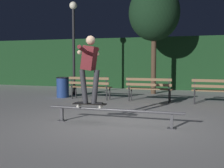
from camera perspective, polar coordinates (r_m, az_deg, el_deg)
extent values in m
plane|color=#ADAAA8|center=(6.53, 0.74, -7.96)|extent=(90.00, 90.00, 0.00)
cube|color=#193D1E|center=(14.81, 10.51, 4.21)|extent=(24.00, 1.20, 2.65)
cylinder|color=#47474C|center=(6.30, 0.29, -5.32)|extent=(3.16, 0.06, 0.06)
cube|color=#47474C|center=(6.83, -10.22, -6.16)|extent=(0.06, 0.06, 0.30)
cube|color=#47474C|center=(6.85, -10.20, -7.36)|extent=(0.18, 0.18, 0.01)
cube|color=#47474C|center=(6.08, 12.13, -7.53)|extent=(0.06, 0.06, 0.30)
cube|color=#47474C|center=(6.11, 12.11, -8.87)|extent=(0.18, 0.18, 0.01)
cube|color=black|center=(6.47, -4.59, -4.08)|extent=(0.79, 0.26, 0.02)
cube|color=black|center=(6.47, -4.60, -3.99)|extent=(0.78, 0.25, 0.00)
cube|color=#9E9EA3|center=(6.40, -2.33, -4.33)|extent=(0.06, 0.17, 0.02)
cube|color=#9E9EA3|center=(6.56, -6.80, -4.14)|extent=(0.06, 0.17, 0.02)
cylinder|color=beige|center=(6.33, -2.52, -4.76)|extent=(0.05, 0.03, 0.05)
cylinder|color=beige|center=(6.48, -2.14, -4.53)|extent=(0.05, 0.03, 0.05)
cylinder|color=beige|center=(6.49, -7.04, -4.55)|extent=(0.05, 0.03, 0.05)
cylinder|color=beige|center=(6.64, -6.56, -4.34)|extent=(0.05, 0.03, 0.05)
cube|color=black|center=(6.42, -3.06, -3.93)|extent=(0.27, 0.12, 0.03)
cube|color=black|center=(6.53, -6.10, -3.81)|extent=(0.27, 0.12, 0.03)
cylinder|color=#333338|center=(6.38, -3.42, -0.59)|extent=(0.21, 0.14, 0.79)
cylinder|color=#333338|center=(6.47, -5.80, -0.53)|extent=(0.21, 0.14, 0.79)
cube|color=maroon|center=(6.40, -4.66, 5.33)|extent=(0.36, 0.38, 0.57)
cylinder|color=maroon|center=(6.04, -5.79, 6.88)|extent=(0.13, 0.61, 0.21)
cylinder|color=maroon|center=(6.77, -3.67, 6.66)|extent=(0.13, 0.61, 0.21)
sphere|color=beige|center=(5.78, -6.70, 6.48)|extent=(0.09, 0.09, 0.09)
sphere|color=beige|center=(7.03, -2.99, 6.18)|extent=(0.09, 0.09, 0.09)
sphere|color=beige|center=(6.41, -4.42, 8.91)|extent=(0.21, 0.21, 0.21)
cube|color=black|center=(10.45, -0.47, -1.95)|extent=(0.04, 0.04, 0.44)
cube|color=black|center=(10.15, -1.07, -2.15)|extent=(0.04, 0.04, 0.44)
cube|color=black|center=(10.07, -1.15, 0.31)|extent=(0.04, 0.04, 0.44)
cube|color=black|center=(10.99, -7.43, -1.67)|extent=(0.04, 0.04, 0.44)
cube|color=black|center=(10.70, -8.18, -1.84)|extent=(0.04, 0.04, 0.44)
cube|color=black|center=(10.63, -8.31, 0.49)|extent=(0.04, 0.04, 0.44)
cube|color=brown|center=(10.65, -4.09, -0.55)|extent=(1.60, 0.12, 0.04)
cube|color=brown|center=(10.53, -4.38, -0.62)|extent=(1.60, 0.12, 0.04)
cube|color=brown|center=(10.40, -4.69, -0.68)|extent=(1.60, 0.12, 0.04)
cube|color=brown|center=(10.32, -4.85, 0.18)|extent=(1.60, 0.07, 0.09)
cube|color=brown|center=(10.31, -4.85, 1.18)|extent=(1.60, 0.07, 0.09)
cube|color=black|center=(9.98, 11.83, -2.36)|extent=(0.04, 0.04, 0.44)
cube|color=black|center=(9.67, 11.60, -2.59)|extent=(0.04, 0.04, 0.44)
cube|color=black|center=(9.58, 11.61, -0.01)|extent=(0.04, 0.04, 0.44)
cube|color=black|center=(10.25, 3.98, -2.10)|extent=(0.04, 0.04, 0.44)
cube|color=black|center=(9.94, 3.51, -2.30)|extent=(0.04, 0.04, 0.44)
cube|color=black|center=(9.86, 3.46, 0.21)|extent=(0.04, 0.04, 0.44)
cube|color=brown|center=(10.05, 7.85, -0.90)|extent=(1.60, 0.12, 0.04)
cube|color=brown|center=(9.91, 7.69, -0.97)|extent=(1.60, 0.12, 0.04)
cube|color=brown|center=(9.77, 7.54, -1.05)|extent=(1.60, 0.12, 0.04)
cube|color=brown|center=(9.69, 7.47, -0.14)|extent=(1.60, 0.07, 0.09)
cube|color=brown|center=(9.68, 7.48, 0.92)|extent=(1.60, 0.07, 0.09)
cube|color=black|center=(9.96, 16.59, -2.48)|extent=(0.04, 0.04, 0.44)
cube|color=black|center=(9.64, 16.52, -2.70)|extent=(0.04, 0.04, 0.44)
cube|color=black|center=(9.56, 16.57, -0.12)|extent=(0.04, 0.04, 0.44)
cube|color=brown|center=(9.92, 20.69, -1.23)|extent=(1.60, 0.12, 0.04)
cube|color=brown|center=(9.78, 20.72, -1.31)|extent=(1.60, 0.12, 0.04)
cube|color=brown|center=(9.64, 20.74, -1.40)|extent=(1.60, 0.12, 0.04)
cube|color=brown|center=(9.55, 20.79, -0.47)|extent=(1.60, 0.07, 0.09)
cube|color=brown|center=(9.54, 20.82, 0.60)|extent=(1.60, 0.07, 0.09)
cylinder|color=#4C3828|center=(12.34, 8.51, 3.99)|extent=(0.22, 0.22, 2.58)
ellipsoid|color=black|center=(12.51, 8.64, 14.23)|extent=(2.20, 2.20, 2.42)
cylinder|color=black|center=(11.90, -7.83, 6.43)|extent=(0.11, 0.11, 3.60)
sphere|color=#F2EACC|center=(12.11, -7.94, 15.64)|extent=(0.32, 0.32, 0.32)
cylinder|color=black|center=(11.97, -7.74, -1.92)|extent=(0.20, 0.20, 0.12)
cylinder|color=navy|center=(11.18, -10.06, -0.72)|extent=(0.48, 0.48, 0.78)
torus|color=black|center=(11.15, -10.09, 1.28)|extent=(0.52, 0.52, 0.04)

